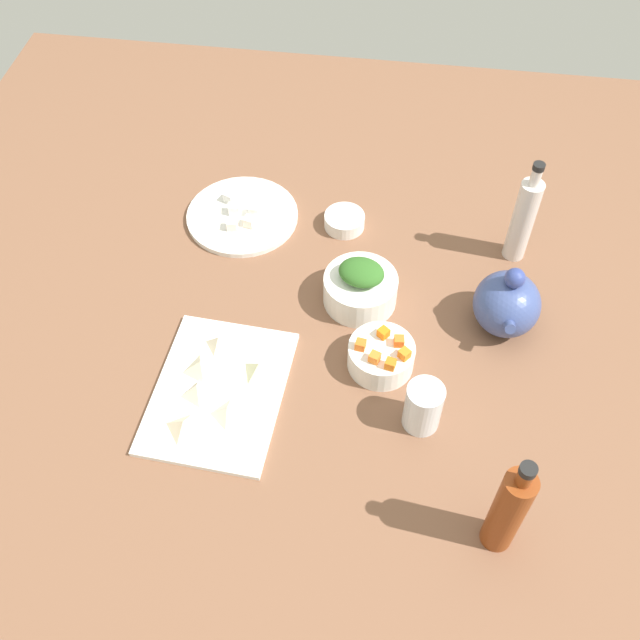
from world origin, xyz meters
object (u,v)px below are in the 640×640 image
(plate_tofu, at_px, (242,216))
(drinking_glass_0, at_px, (423,407))
(bottle_1, at_px, (523,219))
(bowl_greens, at_px, (360,290))
(teapot, at_px, (507,303))
(cutting_board, at_px, (219,392))
(bowl_small_side, at_px, (344,221))
(bottle_0, at_px, (508,510))
(bowl_carrots, at_px, (381,356))

(plate_tofu, relative_size, drinking_glass_0, 2.45)
(drinking_glass_0, bearing_deg, bottle_1, 158.38)
(bowl_greens, xyz_separation_m, teapot, (0.02, 0.28, 0.03))
(cutting_board, height_order, drinking_glass_0, drinking_glass_0)
(cutting_board, bearing_deg, bowl_greens, 137.84)
(teapot, bearing_deg, bowl_small_side, -123.77)
(drinking_glass_0, bearing_deg, bowl_small_side, -157.77)
(plate_tofu, bearing_deg, bowl_small_side, 91.29)
(cutting_board, height_order, bottle_0, bottle_0)
(bowl_greens, xyz_separation_m, bowl_small_side, (-0.20, -0.06, -0.02))
(bowl_small_side, xyz_separation_m, teapot, (0.22, 0.33, 0.05))
(bowl_small_side, height_order, bottle_0, bottle_0)
(bowl_carrots, height_order, teapot, teapot)
(cutting_board, xyz_separation_m, bottle_0, (0.20, 0.49, 0.10))
(teapot, relative_size, bottle_1, 0.63)
(teapot, xyz_separation_m, bottle_1, (-0.19, 0.03, 0.04))
(bowl_carrots, relative_size, bottle_0, 0.51)
(teapot, bearing_deg, cutting_board, -65.37)
(drinking_glass_0, bearing_deg, bottle_0, 33.61)
(bowl_carrots, bearing_deg, teapot, 119.93)
(plate_tofu, distance_m, bottle_1, 0.60)
(bowl_carrots, bearing_deg, cutting_board, -69.91)
(cutting_board, bearing_deg, bowl_small_side, 159.10)
(bottle_0, relative_size, drinking_glass_0, 2.43)
(cutting_board, height_order, bottle_1, bottle_1)
(plate_tofu, height_order, drinking_glass_0, drinking_glass_0)
(bottle_1, bearing_deg, bowl_carrots, -38.22)
(cutting_board, xyz_separation_m, drinking_glass_0, (0.01, 0.37, 0.04))
(bottle_0, bearing_deg, bottle_1, 176.20)
(cutting_board, distance_m, plate_tofu, 0.46)
(cutting_board, bearing_deg, bottle_1, 128.35)
(bowl_small_side, bearing_deg, bowl_carrots, 17.21)
(bowl_carrots, xyz_separation_m, drinking_glass_0, (0.11, 0.08, 0.02))
(bowl_greens, relative_size, bowl_small_side, 1.67)
(cutting_board, relative_size, bowl_small_side, 3.51)
(cutting_board, distance_m, bowl_greens, 0.34)
(bowl_small_side, bearing_deg, drinking_glass_0, 22.23)
(bowl_greens, xyz_separation_m, bowl_carrots, (0.15, 0.05, -0.01))
(drinking_glass_0, bearing_deg, plate_tofu, -137.98)
(plate_tofu, bearing_deg, cutting_board, 6.32)
(cutting_board, relative_size, bowl_carrots, 2.48)
(bowl_small_side, height_order, teapot, teapot)
(plate_tofu, distance_m, bottle_0, 0.86)
(plate_tofu, distance_m, drinking_glass_0, 0.62)
(bowl_greens, height_order, bottle_0, bottle_0)
(teapot, bearing_deg, bottle_0, -1.90)
(bowl_greens, distance_m, bowl_carrots, 0.16)
(bowl_small_side, distance_m, teapot, 0.41)
(teapot, bearing_deg, bottle_1, 171.88)
(bowl_greens, height_order, bowl_small_side, bowl_greens)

